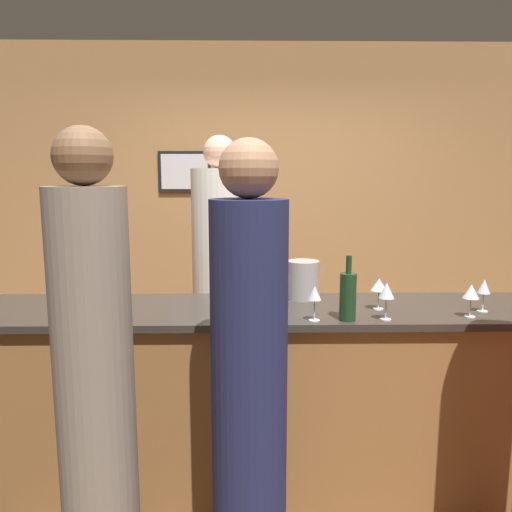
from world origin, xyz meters
TOP-DOWN VIEW (x-y plane):
  - ground_plane at (0.00, 0.00)m, footprint 14.00×14.00m
  - back_wall at (-0.00, 1.83)m, footprint 8.00×0.08m
  - bar_counter at (0.00, 0.00)m, footprint 3.20×0.62m
  - bartender at (-0.37, 0.83)m, footprint 0.38×0.38m
  - guest_1 at (-0.76, -0.70)m, footprint 0.29×0.29m
  - guest_2 at (-0.19, -0.61)m, footprint 0.30×0.30m
  - wine_bottle_0 at (-0.28, 0.01)m, footprint 0.07×0.07m
  - wine_bottle_1 at (0.27, -0.23)m, footprint 0.08×0.08m
  - ice_bucket at (0.11, 0.19)m, footprint 0.17×0.17m
  - wine_glass_1 at (-0.23, -0.09)m, footprint 0.08×0.08m
  - wine_glass_2 at (0.86, -0.19)m, footprint 0.08×0.08m
  - wine_glass_3 at (0.45, -0.23)m, footprint 0.07×0.07m
  - wine_glass_4 at (0.97, -0.10)m, footprint 0.06×0.06m
  - wine_glass_5 at (0.11, -0.24)m, footprint 0.06×0.06m
  - wine_glass_6 at (0.46, -0.05)m, footprint 0.08×0.08m

SIDE VIEW (x-z plane):
  - ground_plane at x=0.00m, z-range 0.00..0.00m
  - bar_counter at x=0.00m, z-range 0.00..1.05m
  - guest_2 at x=-0.19m, z-range -0.05..1.81m
  - guest_1 at x=-0.76m, z-range -0.05..1.84m
  - bartender at x=-0.37m, z-range -0.07..1.91m
  - ice_bucket at x=0.11m, z-range 1.05..1.26m
  - wine_bottle_1 at x=0.27m, z-range 1.02..1.32m
  - wine_bottle_0 at x=-0.28m, z-range 1.02..1.32m
  - wine_glass_2 at x=0.86m, z-range 1.09..1.25m
  - wine_glass_4 at x=0.97m, z-range 1.09..1.25m
  - wine_glass_6 at x=0.46m, z-range 1.09..1.25m
  - wine_glass_1 at x=-0.23m, z-range 1.09..1.26m
  - wine_glass_5 at x=0.11m, z-range 1.09..1.26m
  - wine_glass_3 at x=0.45m, z-range 1.10..1.27m
  - back_wall at x=0.00m, z-range 0.00..2.80m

